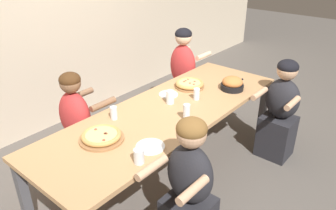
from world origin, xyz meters
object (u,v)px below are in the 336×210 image
object	(u,v)px
diner_near_midleft	(189,193)
diner_far_midleft	(78,133)
diner_far_right	(183,78)
drinking_glass_b	(187,113)
drinking_glass_c	(114,114)
drinking_glass_d	(139,157)
pizza_board_second	(190,84)
empty_plate_b	(150,147)
drinking_glass_a	(170,98)
diner_near_right	(280,113)
pizza_board_main	(101,136)
skillet_bowl	(232,84)
empty_plate_a	(168,94)
drinking_glass_e	(197,95)

from	to	relation	value
diner_near_midleft	diner_far_midleft	xyz separation A→B (m)	(0.01, 1.34, -0.02)
diner_near_midleft	diner_far_right	xyz separation A→B (m)	(1.66, 1.34, 0.03)
drinking_glass_b	drinking_glass_c	distance (m)	0.64
drinking_glass_d	diner_far_midleft	xyz separation A→B (m)	(0.19, 1.03, -0.30)
diner_near_midleft	pizza_board_second	bearing A→B (deg)	-53.40
empty_plate_b	drinking_glass_d	size ratio (longest dim) A/B	2.02
drinking_glass_b	diner_far_midleft	world-z (taller)	diner_far_midleft
drinking_glass_a	diner_far_midleft	world-z (taller)	diner_far_midleft
drinking_glass_a	diner_near_right	bearing A→B (deg)	-38.30
pizza_board_main	diner_far_right	distance (m)	1.93
drinking_glass_b	diner_near_midleft	distance (m)	0.74
pizza_board_main	pizza_board_second	xyz separation A→B (m)	(1.28, 0.08, 0.00)
skillet_bowl	diner_near_right	size ratio (longest dim) A/B	0.31
empty_plate_a	empty_plate_b	xyz separation A→B (m)	(-0.81, -0.50, -0.00)
drinking_glass_b	drinking_glass_d	bearing A→B (deg)	-170.63
diner_far_right	diner_near_right	world-z (taller)	diner_far_right
drinking_glass_d	diner_far_midleft	world-z (taller)	diner_far_midleft
empty_plate_a	diner_far_right	bearing A→B (deg)	28.64
pizza_board_main	diner_near_midleft	world-z (taller)	diner_near_midleft
pizza_board_second	drinking_glass_d	bearing A→B (deg)	-158.18
empty_plate_b	diner_far_midleft	size ratio (longest dim) A/B	0.20
drinking_glass_d	diner_far_right	xyz separation A→B (m)	(1.85, 1.03, -0.25)
skillet_bowl	diner_far_right	bearing A→B (deg)	70.78
drinking_glass_a	drinking_glass_e	size ratio (longest dim) A/B	1.12
drinking_glass_c	drinking_glass_e	xyz separation A→B (m)	(0.79, -0.33, -0.00)
diner_far_midleft	pizza_board_main	bearing A→B (deg)	-15.95
drinking_glass_c	diner_near_right	distance (m)	1.78
empty_plate_b	drinking_glass_d	xyz separation A→B (m)	(-0.19, -0.07, 0.04)
drinking_glass_b	diner_near_right	distance (m)	1.22
pizza_board_main	diner_far_right	bearing A→B (deg)	17.99
pizza_board_main	drinking_glass_b	size ratio (longest dim) A/B	2.42
empty_plate_a	drinking_glass_c	size ratio (longest dim) A/B	1.67
pizza_board_second	drinking_glass_c	xyz separation A→B (m)	(-0.99, 0.09, 0.02)
pizza_board_second	empty_plate_b	distance (m)	1.20
diner_near_midleft	drinking_glass_e	bearing A→B (deg)	-56.93
drinking_glass_d	diner_near_right	world-z (taller)	diner_near_right
empty_plate_a	drinking_glass_c	bearing A→B (deg)	175.84
pizza_board_main	drinking_glass_a	world-z (taller)	drinking_glass_a
drinking_glass_a	diner_near_midleft	distance (m)	1.05
pizza_board_second	pizza_board_main	bearing A→B (deg)	-176.21
empty_plate_a	drinking_glass_d	size ratio (longest dim) A/B	1.77
pizza_board_second	diner_far_right	xyz separation A→B (m)	(0.55, 0.51, -0.23)
diner_near_right	diner_far_midleft	bearing A→B (deg)	50.42
diner_far_right	empty_plate_a	bearing A→B (deg)	-61.36
empty_plate_a	drinking_glass_b	distance (m)	0.54
diner_far_midleft	drinking_glass_d	bearing A→B (deg)	-10.67
skillet_bowl	pizza_board_main	bearing A→B (deg)	169.03
empty_plate_b	diner_near_right	bearing A→B (deg)	-13.16
drinking_glass_a	drinking_glass_e	distance (m)	0.27
drinking_glass_b	pizza_board_main	bearing A→B (deg)	155.00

